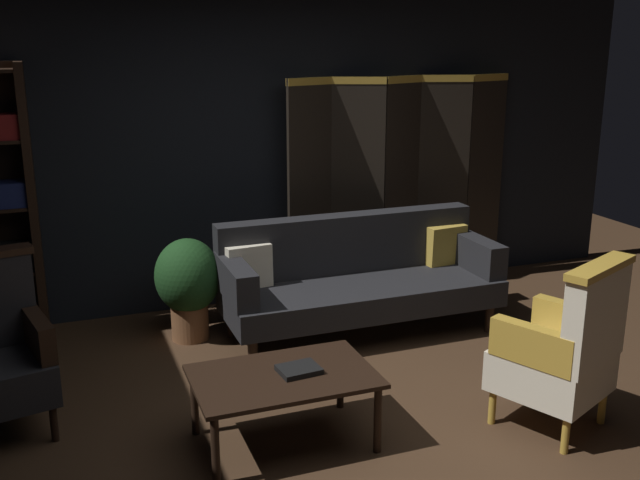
{
  "coord_description": "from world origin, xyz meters",
  "views": [
    {
      "loc": [
        -1.59,
        -3.42,
        2.2
      ],
      "look_at": [
        0.0,
        0.8,
        0.95
      ],
      "focal_mm": 40.8,
      "sensor_mm": 36.0,
      "label": 1
    }
  ],
  "objects_px": {
    "armchair_gilt_accent": "(564,350)",
    "book_black_cloth": "(299,370)",
    "folding_screen": "(401,182)",
    "velvet_couch": "(357,275)",
    "coffee_table": "(284,382)",
    "potted_plant": "(188,282)"
  },
  "relations": [
    {
      "from": "folding_screen",
      "to": "book_black_cloth",
      "type": "relative_size",
      "value": 9.72
    },
    {
      "from": "armchair_gilt_accent",
      "to": "potted_plant",
      "type": "xyz_separation_m",
      "value": [
        -1.76,
        2.07,
        -0.04
      ]
    },
    {
      "from": "book_black_cloth",
      "to": "armchair_gilt_accent",
      "type": "bearing_deg",
      "value": -15.21
    },
    {
      "from": "velvet_couch",
      "to": "armchair_gilt_accent",
      "type": "distance_m",
      "value": 1.86
    },
    {
      "from": "armchair_gilt_accent",
      "to": "book_black_cloth",
      "type": "height_order",
      "value": "armchair_gilt_accent"
    },
    {
      "from": "armchair_gilt_accent",
      "to": "velvet_couch",
      "type": "bearing_deg",
      "value": 105.92
    },
    {
      "from": "folding_screen",
      "to": "potted_plant",
      "type": "relative_size",
      "value": 2.77
    },
    {
      "from": "coffee_table",
      "to": "armchair_gilt_accent",
      "type": "distance_m",
      "value": 1.6
    },
    {
      "from": "folding_screen",
      "to": "armchair_gilt_accent",
      "type": "xyz_separation_m",
      "value": [
        -0.24,
        -2.57,
        -0.5
      ]
    },
    {
      "from": "velvet_couch",
      "to": "potted_plant",
      "type": "bearing_deg",
      "value": 167.31
    },
    {
      "from": "folding_screen",
      "to": "velvet_couch",
      "type": "relative_size",
      "value": 1.02
    },
    {
      "from": "coffee_table",
      "to": "potted_plant",
      "type": "distance_m",
      "value": 1.68
    },
    {
      "from": "coffee_table",
      "to": "potted_plant",
      "type": "xyz_separation_m",
      "value": [
        -0.21,
        1.67,
        0.08
      ]
    },
    {
      "from": "velvet_couch",
      "to": "book_black_cloth",
      "type": "xyz_separation_m",
      "value": [
        -0.95,
        -1.39,
        -0.02
      ]
    },
    {
      "from": "velvet_couch",
      "to": "potted_plant",
      "type": "xyz_separation_m",
      "value": [
        -1.25,
        0.28,
        -0.0
      ]
    },
    {
      "from": "book_black_cloth",
      "to": "velvet_couch",
      "type": "bearing_deg",
      "value": 55.58
    },
    {
      "from": "velvet_couch",
      "to": "potted_plant",
      "type": "distance_m",
      "value": 1.28
    },
    {
      "from": "velvet_couch",
      "to": "armchair_gilt_accent",
      "type": "xyz_separation_m",
      "value": [
        0.51,
        -1.79,
        0.04
      ]
    },
    {
      "from": "velvet_couch",
      "to": "armchair_gilt_accent",
      "type": "relative_size",
      "value": 2.04
    },
    {
      "from": "armchair_gilt_accent",
      "to": "book_black_cloth",
      "type": "relative_size",
      "value": 4.66
    },
    {
      "from": "coffee_table",
      "to": "book_black_cloth",
      "type": "bearing_deg",
      "value": -2.59
    },
    {
      "from": "folding_screen",
      "to": "book_black_cloth",
      "type": "height_order",
      "value": "folding_screen"
    }
  ]
}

